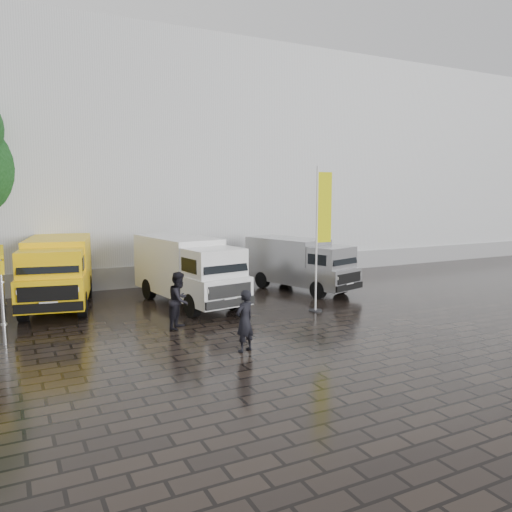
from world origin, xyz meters
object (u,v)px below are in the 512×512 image
Objects in this scene: wheelie_bin at (328,264)px; person_tent at (179,300)px; van_yellow at (58,274)px; person_front at (245,321)px; van_silver at (300,265)px; flagpole at (321,230)px; van_white at (188,271)px.

person_tent is (-10.93, -7.26, 0.45)m from wheelie_bin.
person_front is (4.09, -7.99, -0.45)m from van_yellow.
van_silver is 7.71m from person_tent.
flagpole is at bearing -49.14° from person_tent.
van_white is at bearing -117.50° from person_front.
van_white reaches higher than van_silver.
van_white is 5.44m from flagpole.
van_white is 3.47× the size of person_front.
flagpole is 9.46m from wheelie_bin.
van_silver is 5.55m from wheelie_bin.
van_yellow reaches higher than person_tent.
van_silver is at bearing 3.92° from van_yellow.
van_white is at bearing 141.13° from flagpole.
van_yellow is at bearing -85.25° from person_front.
wheelie_bin is 13.13m from person_tent.
van_silver is at bearing -145.70° from wheelie_bin.
person_tent reaches higher than person_front.
van_white is (4.66, -1.65, -0.01)m from van_yellow.
van_white is at bearing -164.41° from wheelie_bin.
person_front is (-10.07, -10.38, 0.39)m from wheelie_bin.
van_white is at bearing 167.30° from van_silver.
van_silver is 3.08× the size of person_front.
van_white is 5.41m from van_silver.
van_white reaches higher than wheelie_bin.
person_front is (-4.59, -3.10, -2.14)m from flagpole.
flagpole reaches higher than wheelie_bin.
van_white is 3.54m from person_tent.
person_tent is (-0.86, 3.12, 0.06)m from person_front.
flagpole is at bearing -127.44° from van_silver.
van_yellow is 10.13m from van_silver.
wheelie_bin is 0.56× the size of person_front.
van_silver is at bearing -21.09° from person_tent.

